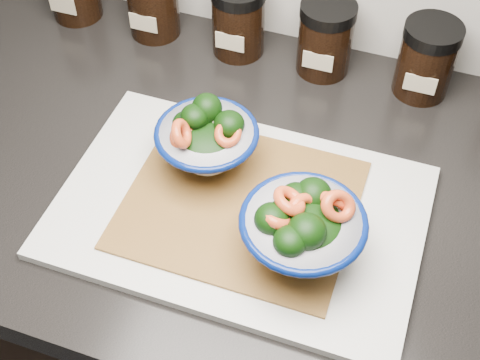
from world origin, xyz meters
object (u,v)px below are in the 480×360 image
(bowl_right, at_px, (302,229))
(spice_jar_c, at_px, (238,19))
(spice_jar_b, at_px, (153,1))
(spice_jar_e, at_px, (427,59))
(spice_jar_d, at_px, (325,38))
(bowl_left, at_px, (207,140))
(cutting_board, at_px, (240,211))

(bowl_right, xyz_separation_m, spice_jar_c, (-0.20, 0.35, -0.01))
(spice_jar_b, height_order, spice_jar_e, same)
(spice_jar_b, bearing_deg, spice_jar_d, 0.00)
(bowl_left, xyz_separation_m, spice_jar_c, (-0.05, 0.25, -0.00))
(cutting_board, distance_m, spice_jar_d, 0.31)
(bowl_left, distance_m, spice_jar_d, 0.27)
(spice_jar_e, bearing_deg, spice_jar_b, 180.00)
(bowl_left, relative_size, spice_jar_b, 1.17)
(bowl_left, height_order, spice_jar_b, bowl_left)
(cutting_board, height_order, bowl_left, bowl_left)
(cutting_board, relative_size, bowl_left, 3.40)
(spice_jar_c, xyz_separation_m, spice_jar_d, (0.14, 0.00, 0.00))
(bowl_left, xyz_separation_m, spice_jar_e, (0.24, 0.25, -0.00))
(bowl_right, bearing_deg, bowl_left, 147.59)
(spice_jar_b, bearing_deg, spice_jar_c, 0.00)
(bowl_left, xyz_separation_m, bowl_right, (0.15, -0.10, 0.00))
(cutting_board, xyz_separation_m, spice_jar_c, (-0.11, 0.31, 0.05))
(cutting_board, distance_m, bowl_left, 0.10)
(spice_jar_d, bearing_deg, cutting_board, -94.73)
(spice_jar_c, bearing_deg, cutting_board, -70.34)
(spice_jar_b, height_order, spice_jar_d, same)
(spice_jar_d, bearing_deg, spice_jar_e, 0.00)
(bowl_right, xyz_separation_m, spice_jar_e, (0.08, 0.35, -0.01))
(bowl_right, height_order, spice_jar_d, bowl_right)
(spice_jar_d, bearing_deg, spice_jar_c, 180.00)
(bowl_right, bearing_deg, cutting_board, 155.03)
(spice_jar_b, xyz_separation_m, spice_jar_c, (0.14, 0.00, 0.00))
(bowl_right, bearing_deg, spice_jar_c, 119.64)
(bowl_left, distance_m, spice_jar_c, 0.26)
(spice_jar_d, relative_size, spice_jar_e, 1.00)
(spice_jar_b, relative_size, spice_jar_d, 1.00)
(spice_jar_b, distance_m, spice_jar_c, 0.14)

